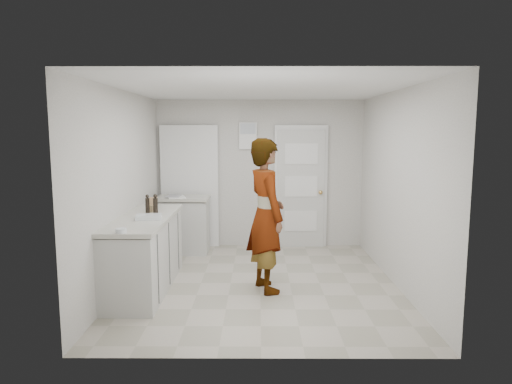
{
  "coord_description": "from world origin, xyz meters",
  "views": [
    {
      "loc": [
        -0.03,
        -5.77,
        1.98
      ],
      "look_at": [
        -0.06,
        0.4,
        1.15
      ],
      "focal_mm": 32.0,
      "sensor_mm": 36.0,
      "label": 1
    }
  ],
  "objects_px": {
    "person": "(266,215)",
    "baking_dish": "(149,217)",
    "cake_mix_box": "(154,204)",
    "spice_jar": "(151,209)",
    "egg_bowl": "(121,231)",
    "oil_cruet_a": "(155,204)",
    "oil_cruet_b": "(147,204)"
  },
  "relations": [
    {
      "from": "person",
      "to": "egg_bowl",
      "type": "bearing_deg",
      "value": 98.53
    },
    {
      "from": "oil_cruet_a",
      "to": "oil_cruet_b",
      "type": "xyz_separation_m",
      "value": [
        -0.1,
        -0.02,
        -0.0
      ]
    },
    {
      "from": "baking_dish",
      "to": "person",
      "type": "bearing_deg",
      "value": 4.81
    },
    {
      "from": "cake_mix_box",
      "to": "spice_jar",
      "type": "distance_m",
      "value": 0.16
    },
    {
      "from": "cake_mix_box",
      "to": "egg_bowl",
      "type": "relative_size",
      "value": 1.48
    },
    {
      "from": "oil_cruet_a",
      "to": "oil_cruet_b",
      "type": "distance_m",
      "value": 0.1
    },
    {
      "from": "person",
      "to": "egg_bowl",
      "type": "height_order",
      "value": "person"
    },
    {
      "from": "cake_mix_box",
      "to": "spice_jar",
      "type": "relative_size",
      "value": 2.02
    },
    {
      "from": "person",
      "to": "oil_cruet_b",
      "type": "distance_m",
      "value": 1.56
    },
    {
      "from": "oil_cruet_a",
      "to": "egg_bowl",
      "type": "height_order",
      "value": "oil_cruet_a"
    },
    {
      "from": "spice_jar",
      "to": "baking_dish",
      "type": "height_order",
      "value": "spice_jar"
    },
    {
      "from": "baking_dish",
      "to": "spice_jar",
      "type": "bearing_deg",
      "value": 100.14
    },
    {
      "from": "person",
      "to": "baking_dish",
      "type": "relative_size",
      "value": 5.83
    },
    {
      "from": "spice_jar",
      "to": "egg_bowl",
      "type": "xyz_separation_m",
      "value": [
        -0.03,
        -1.22,
        -0.02
      ]
    },
    {
      "from": "cake_mix_box",
      "to": "baking_dish",
      "type": "bearing_deg",
      "value": -91.46
    },
    {
      "from": "cake_mix_box",
      "to": "baking_dish",
      "type": "distance_m",
      "value": 0.64
    },
    {
      "from": "person",
      "to": "cake_mix_box",
      "type": "relative_size",
      "value": 11.01
    },
    {
      "from": "egg_bowl",
      "to": "oil_cruet_b",
      "type": "bearing_deg",
      "value": 89.69
    },
    {
      "from": "person",
      "to": "oil_cruet_a",
      "type": "bearing_deg",
      "value": 57.52
    },
    {
      "from": "oil_cruet_b",
      "to": "oil_cruet_a",
      "type": "bearing_deg",
      "value": 12.55
    },
    {
      "from": "spice_jar",
      "to": "oil_cruet_a",
      "type": "bearing_deg",
      "value": -39.78
    },
    {
      "from": "spice_jar",
      "to": "person",
      "type": "bearing_deg",
      "value": -13.39
    },
    {
      "from": "person",
      "to": "oil_cruet_b",
      "type": "bearing_deg",
      "value": 59.05
    },
    {
      "from": "cake_mix_box",
      "to": "spice_jar",
      "type": "bearing_deg",
      "value": -100.65
    },
    {
      "from": "baking_dish",
      "to": "egg_bowl",
      "type": "bearing_deg",
      "value": -98.67
    },
    {
      "from": "cake_mix_box",
      "to": "egg_bowl",
      "type": "distance_m",
      "value": 1.38
    },
    {
      "from": "person",
      "to": "baking_dish",
      "type": "bearing_deg",
      "value": 73.96
    },
    {
      "from": "oil_cruet_a",
      "to": "baking_dish",
      "type": "xyz_separation_m",
      "value": [
        0.01,
        -0.41,
        -0.09
      ]
    },
    {
      "from": "spice_jar",
      "to": "egg_bowl",
      "type": "height_order",
      "value": "spice_jar"
    },
    {
      "from": "person",
      "to": "spice_jar",
      "type": "xyz_separation_m",
      "value": [
        -1.51,
        0.36,
        0.02
      ]
    },
    {
      "from": "cake_mix_box",
      "to": "oil_cruet_a",
      "type": "height_order",
      "value": "oil_cruet_a"
    },
    {
      "from": "person",
      "to": "oil_cruet_a",
      "type": "relative_size",
      "value": 7.67
    }
  ]
}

